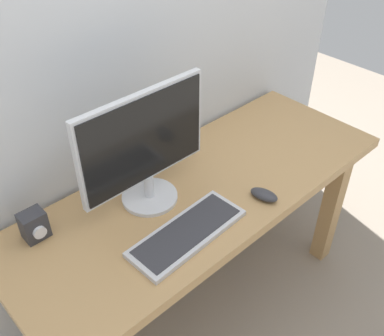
{
  "coord_description": "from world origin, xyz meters",
  "views": [
    {
      "loc": [
        -0.94,
        -0.94,
        1.9
      ],
      "look_at": [
        -0.06,
        0.0,
        0.89
      ],
      "focal_mm": 41.83,
      "sensor_mm": 36.0,
      "label": 1
    }
  ],
  "objects_px": {
    "monitor": "(144,147)",
    "mouse": "(264,195)",
    "audio_controller": "(34,225)",
    "desk": "(203,211)",
    "keyboard_primary": "(187,233)"
  },
  "relations": [
    {
      "from": "desk",
      "to": "mouse",
      "type": "distance_m",
      "value": 0.28
    },
    {
      "from": "desk",
      "to": "audio_controller",
      "type": "xyz_separation_m",
      "value": [
        -0.6,
        0.2,
        0.19
      ]
    },
    {
      "from": "keyboard_primary",
      "to": "audio_controller",
      "type": "height_order",
      "value": "audio_controller"
    },
    {
      "from": "desk",
      "to": "mouse",
      "type": "bearing_deg",
      "value": -60.72
    },
    {
      "from": "audio_controller",
      "to": "desk",
      "type": "bearing_deg",
      "value": -18.01
    },
    {
      "from": "desk",
      "to": "audio_controller",
      "type": "bearing_deg",
      "value": 161.99
    },
    {
      "from": "monitor",
      "to": "desk",
      "type": "bearing_deg",
      "value": -25.08
    },
    {
      "from": "keyboard_primary",
      "to": "audio_controller",
      "type": "xyz_separation_m",
      "value": [
        -0.38,
        0.35,
        0.04
      ]
    },
    {
      "from": "mouse",
      "to": "audio_controller",
      "type": "xyz_separation_m",
      "value": [
        -0.72,
        0.4,
        0.03
      ]
    },
    {
      "from": "desk",
      "to": "monitor",
      "type": "bearing_deg",
      "value": 154.92
    },
    {
      "from": "monitor",
      "to": "keyboard_primary",
      "type": "bearing_deg",
      "value": -95.46
    },
    {
      "from": "mouse",
      "to": "audio_controller",
      "type": "bearing_deg",
      "value": 136.97
    },
    {
      "from": "desk",
      "to": "audio_controller",
      "type": "distance_m",
      "value": 0.66
    },
    {
      "from": "desk",
      "to": "monitor",
      "type": "height_order",
      "value": "monitor"
    },
    {
      "from": "monitor",
      "to": "mouse",
      "type": "height_order",
      "value": "monitor"
    }
  ]
}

